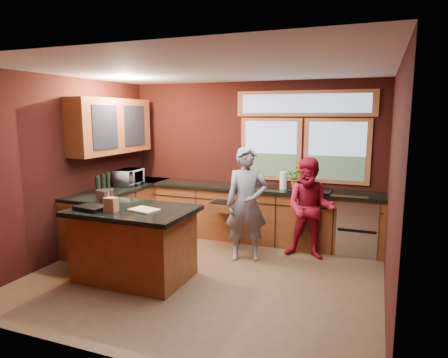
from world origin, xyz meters
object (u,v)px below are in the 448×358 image
Objects in this scene: island at (134,243)px; stock_pot at (105,196)px; person_grey at (247,204)px; person_red at (310,208)px; cutting_board at (144,210)px.

stock_pot reaches higher than island.
island is 1.71m from person_grey.
person_red is at bearing 38.45° from island.
island is 0.80m from stock_pot.
island is 1.02× the size of person_red.
cutting_board is at bearing -138.09° from person_red.
person_grey reaches higher than stock_pot.
cutting_board is (-0.95, -1.26, 0.11)m from person_grey.
person_grey is 7.00× the size of stock_pot.
cutting_board is 1.46× the size of stock_pot.
person_red is 4.34× the size of cutting_board.
person_red is at bearing 42.27° from cutting_board.
person_grey is 2.01m from stock_pot.
stock_pot is at bearing -168.43° from person_grey.
island is at bearing -153.94° from person_grey.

